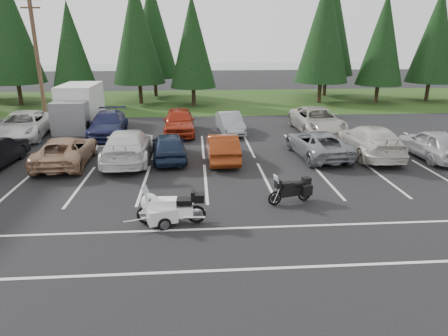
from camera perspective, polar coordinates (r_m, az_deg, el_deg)
The scene contains 30 objects.
ground at distance 16.71m, azimuth -4.25°, elevation -3.28°, with size 120.00×120.00×0.00m, color black.
grass_strip at distance 40.00m, azimuth -4.33°, elevation 9.53°, with size 80.00×16.00×0.01m, color #203711.
lake_water at distance 70.90m, azimuth -1.03°, elevation 13.46°, with size 70.00×50.00×0.02m, color slate.
utility_pole at distance 29.36m, azimuth -25.08°, elevation 13.91°, with size 1.60×0.26×9.00m.
box_truck at distance 29.55m, azimuth -20.24°, elevation 8.13°, with size 2.40×5.60×2.90m, color silver, non-canonical shape.
stall_markings at distance 18.58m, azimuth -4.26°, elevation -0.99°, with size 32.00×16.00×0.01m, color silver.
conifer_2 at distance 41.58m, azimuth -28.37°, elevation 17.45°, with size 5.10×5.10×11.89m.
conifer_3 at distance 38.43m, azimuth -21.03°, elevation 15.95°, with size 3.87×3.87×9.02m.
conifer_4 at distance 38.76m, azimuth -12.39°, elevation 18.58°, with size 4.80×4.80×11.17m.
conifer_5 at distance 37.13m, azimuth -4.54°, elevation 17.56°, with size 4.14×4.14×9.63m.
conifer_6 at distance 39.46m, azimuth 14.14°, elevation 18.72°, with size 4.93×4.93×11.48m.
conifer_7 at distance 41.18m, azimuth 21.78°, elevation 16.71°, with size 4.27×4.27×9.94m.
conifer_8 at distance 44.47m, azimuth 28.06°, elevation 16.41°, with size 4.53×4.53×10.56m.
conifer_back_b at distance 43.22m, azimuth -10.18°, elevation 18.98°, with size 4.97×4.97×11.58m.
conifer_back_c at distance 44.57m, azimuth 14.88°, elevation 19.58°, with size 5.50×5.50×12.81m.
car_near_2 at distance 21.40m, azimuth -21.68°, elevation 2.32°, with size 2.33×5.05×1.40m, color #A47C5F.
car_near_3 at distance 20.97m, azimuth -13.55°, elevation 3.14°, with size 2.29×5.63×1.63m, color silver.
car_near_4 at distance 20.86m, azimuth -7.85°, elevation 3.12°, with size 1.70×4.23×1.44m, color #17233B.
car_near_5 at distance 20.52m, azimuth -0.23°, elevation 3.01°, with size 1.50×4.29×1.41m, color maroon.
car_near_6 at distance 21.78m, azimuth 13.22°, elevation 3.40°, with size 2.31×5.01×1.39m, color gray.
car_near_7 at distance 22.73m, azimuth 20.04°, elevation 3.68°, with size 2.28×5.60×1.63m, color beige.
car_near_8 at distance 23.54m, azimuth 27.71°, elevation 3.06°, with size 1.83×4.56×1.55m, color #A4A4A8.
car_far_0 at distance 28.12m, azimuth -26.74°, elevation 5.48°, with size 2.67×5.80×1.61m, color white.
car_far_1 at distance 26.76m, azimuth -16.23°, elevation 6.04°, with size 2.12×5.21×1.51m, color #1B1F45.
car_far_2 at distance 26.38m, azimuth -6.44°, elevation 6.66°, with size 1.97×4.89×1.66m, color #A12914.
car_far_3 at distance 26.50m, azimuth 0.88°, elevation 6.45°, with size 1.40×4.02×1.33m, color gray.
car_far_4 at distance 27.23m, azimuth 13.20°, elevation 6.61°, with size 2.69×5.83×1.62m, color #AEAAA0.
touring_motorcycle at distance 13.70m, azimuth -7.60°, elevation -5.14°, with size 2.62×0.81×1.45m, color white, non-canonical shape.
cargo_trailer at distance 13.79m, azimuth -8.88°, elevation -6.87°, with size 1.42×0.80×0.66m, color silver, non-canonical shape.
adventure_motorcycle at distance 15.48m, azimuth 9.46°, elevation -2.82°, with size 2.04×0.71×1.24m, color black, non-canonical shape.
Camera 1 is at (0.11, -15.52, 6.17)m, focal length 32.00 mm.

